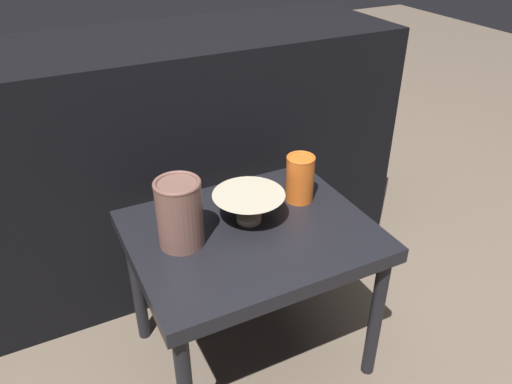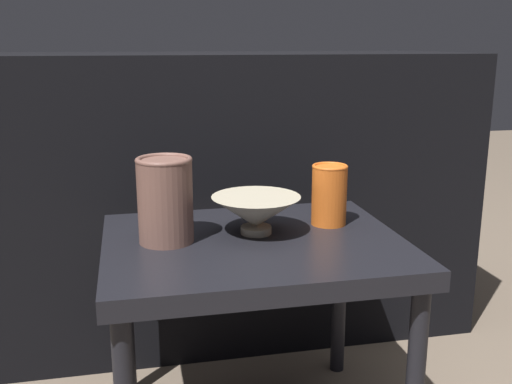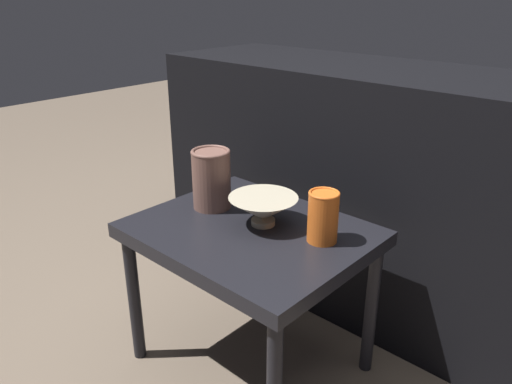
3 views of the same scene
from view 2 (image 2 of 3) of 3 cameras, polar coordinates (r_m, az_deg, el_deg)
table at (r=1.25m, az=-0.20°, el=-6.88°), size 0.61×0.49×0.45m
couch_backdrop at (r=1.78m, az=-3.99°, el=-0.14°), size 1.46×0.50×0.82m
bowl at (r=1.26m, az=0.00°, el=-1.92°), size 0.19×0.19×0.08m
vase_textured_left at (r=1.21m, az=-8.64°, el=-0.64°), size 0.11×0.11×0.17m
vase_colorful_right at (r=1.33m, az=6.99°, el=-0.18°), size 0.08×0.08×0.13m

